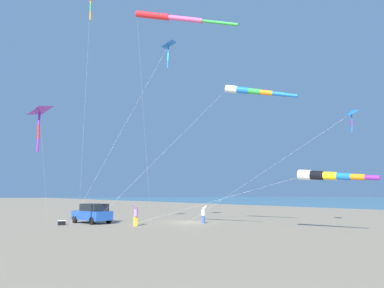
{
  "coord_description": "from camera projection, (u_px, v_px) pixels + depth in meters",
  "views": [
    {
      "loc": [
        19.58,
        31.96,
        2.72
      ],
      "look_at": [
        3.99,
        7.05,
        6.7
      ],
      "focal_mm": 34.9,
      "sensor_mm": 36.0,
      "label": 1
    }
  ],
  "objects": [
    {
      "name": "parked_car",
      "position": [
        92.0,
        213.0,
        35.48
      ],
      "size": [
        2.95,
        4.64,
        1.85
      ],
      "color": "#1E479E",
      "rests_on": "ground_plane"
    },
    {
      "name": "kite_delta_orange_high_right",
      "position": [
        168.0,
        45.0,
        36.05
      ],
      "size": [
        8.77,
        3.59,
        17.54
      ],
      "color": "blue",
      "rests_on": "ground_plane"
    },
    {
      "name": "kite_windsock_yellow_midlevel",
      "position": [
        251.0,
        91.0,
        32.31
      ],
      "size": [
        12.6,
        13.99,
        12.41
      ],
      "color": "white",
      "rests_on": "ground_plane"
    },
    {
      "name": "kite_windsock_magenta_far_left",
      "position": [
        326.0,
        176.0,
        27.9
      ],
      "size": [
        11.87,
        16.42,
        4.65
      ],
      "color": "white",
      "rests_on": "ground_plane"
    },
    {
      "name": "cooler_box",
      "position": [
        62.0,
        223.0,
        33.36
      ],
      "size": [
        0.62,
        0.42,
        0.42
      ],
      "color": "black",
      "rests_on": "ground_plane"
    },
    {
      "name": "person_child_green_jacket",
      "position": [
        203.0,
        214.0,
        35.48
      ],
      "size": [
        0.57,
        0.6,
        1.68
      ],
      "color": "#335199",
      "rests_on": "ground_plane"
    },
    {
      "name": "kite_delta_long_streamer_right",
      "position": [
        350.0,
        113.0,
        32.35
      ],
      "size": [
        11.15,
        11.04,
        10.1
      ],
      "color": "blue",
      "rests_on": "ground_plane"
    },
    {
      "name": "kite_delta_purple_drifting",
      "position": [
        39.0,
        111.0,
        27.38
      ],
      "size": [
        3.16,
        7.42,
        9.37
      ],
      "color": "purple",
      "rests_on": "ground_plane"
    },
    {
      "name": "ground_plane",
      "position": [
        188.0,
        222.0,
        36.77
      ],
      "size": [
        600.0,
        600.0,
        0.0
      ],
      "primitive_type": "plane",
      "color": "gray"
    },
    {
      "name": "kite_windsock_green_low_center",
      "position": [
        170.0,
        18.0,
        23.56
      ],
      "size": [
        6.06,
        14.65,
        14.59
      ],
      "color": "red",
      "rests_on": "ground_plane"
    },
    {
      "name": "person_adult_flyer",
      "position": [
        136.0,
        214.0,
        32.51
      ],
      "size": [
        0.61,
        0.49,
        1.92
      ],
      "color": "gold",
      "rests_on": "ground_plane"
    }
  ]
}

